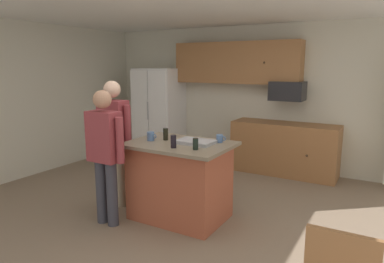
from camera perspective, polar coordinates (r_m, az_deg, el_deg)
floor at (r=4.51m, az=-1.94°, el=-13.93°), size 7.04×7.04×0.00m
ceiling at (r=4.16m, az=-2.19°, el=20.69°), size 7.04×7.04×0.00m
back_wall at (r=6.66m, az=10.94°, el=5.58°), size 6.40×0.10×2.60m
side_wall_left at (r=6.43m, az=-27.06°, el=4.41°), size 0.10×5.60×2.60m
cabinet_run_upper at (r=6.59m, az=7.20°, el=11.08°), size 2.40×0.38×0.75m
cabinet_run_lower at (r=6.32m, az=14.83°, el=-2.69°), size 1.80×0.63×0.90m
refrigerator at (r=7.25m, az=-5.40°, el=3.03°), size 0.87×0.76×1.82m
microwave_over_range at (r=6.19m, az=15.33°, el=6.40°), size 0.56×0.40×0.32m
kitchen_island at (r=4.35m, az=-2.00°, el=-7.96°), size 1.24×0.90×0.96m
person_elder_center at (r=4.19m, az=-14.08°, el=-2.82°), size 0.57×0.22×1.61m
person_guest_left at (r=4.73m, az=-12.63°, el=-0.56°), size 0.57×0.22×1.69m
glass_short_whisky at (r=3.96m, az=-3.05°, el=-1.64°), size 0.06×0.06×0.15m
glass_stout_tall at (r=4.38m, az=-4.33°, el=-0.43°), size 0.06×0.06×0.15m
mug_blue_stoneware at (r=4.37m, az=-6.75°, el=-0.78°), size 0.13×0.09×0.11m
mug_ceramic_white at (r=4.25m, az=4.56°, el=-1.15°), size 0.12×0.08×0.10m
tumbler_amber at (r=3.88m, az=0.58°, el=-2.05°), size 0.06×0.06×0.13m
serving_tray at (r=4.18m, az=0.58°, el=-1.70°), size 0.44×0.30×0.04m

